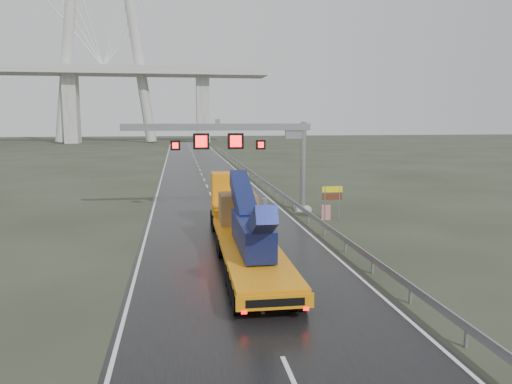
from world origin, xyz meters
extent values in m
plane|color=#282E20|center=(0.00, 0.00, 0.00)|extent=(400.00, 400.00, 0.00)
cube|color=black|center=(0.00, 40.00, 0.01)|extent=(11.00, 200.00, 0.02)
cube|color=#9C9C98|center=(6.90, 18.00, 0.15)|extent=(1.20, 1.20, 0.30)
cylinder|color=gray|center=(6.90, 18.00, 3.60)|extent=(0.48, 0.48, 7.20)
cube|color=gray|center=(0.00, 18.00, 6.80)|extent=(14.80, 0.55, 0.55)
cube|color=gray|center=(6.10, 18.00, 6.30)|extent=(1.40, 0.35, 0.90)
cube|color=gray|center=(0.00, 18.00, 7.25)|extent=(0.35, 0.35, 0.35)
cube|color=black|center=(-1.30, 17.95, 5.70)|extent=(1.25, 0.25, 1.25)
cube|color=#FF0C0C|center=(-1.30, 17.81, 5.70)|extent=(0.90, 0.02, 0.90)
cube|color=black|center=(1.40, 17.95, 5.70)|extent=(1.25, 0.25, 1.25)
cube|color=#FF0C0C|center=(1.40, 17.81, 5.70)|extent=(0.90, 0.02, 0.90)
cube|color=black|center=(-3.30, 17.95, 5.40)|extent=(0.75, 0.25, 0.75)
cube|color=#FF0C0C|center=(-3.30, 17.81, 5.40)|extent=(0.54, 0.02, 0.54)
cube|color=black|center=(3.40, 17.95, 5.40)|extent=(0.75, 0.25, 0.75)
cube|color=#FF0C0C|center=(3.40, 17.81, 5.40)|extent=(0.54, 0.02, 0.54)
cube|color=#9C9C98|center=(-35.00, 140.00, 10.50)|extent=(4.00, 6.00, 21.00)
cube|color=#9C9C98|center=(5.00, 140.00, 10.50)|extent=(4.00, 6.00, 21.00)
cube|color=orange|center=(0.33, 2.90, 1.04)|extent=(2.92, 13.95, 0.35)
cube|color=orange|center=(0.26, -4.21, 0.85)|extent=(2.88, 0.15, 0.55)
cube|color=black|center=(0.26, -4.28, 0.85)|extent=(2.19, 0.04, 0.30)
cube|color=#FF0505|center=(-0.88, -4.26, 0.55)|extent=(0.22, 0.04, 0.12)
cube|color=#FF0505|center=(1.40, -4.29, 0.55)|extent=(0.22, 0.04, 0.12)
cube|color=orange|center=(0.40, 10.26, 1.44)|extent=(2.60, 1.22, 0.50)
cube|color=orange|center=(0.42, 11.85, 1.19)|extent=(2.61, 3.01, 1.19)
cube|color=orange|center=(0.43, 13.64, 2.39)|extent=(2.51, 2.01, 2.59)
cube|color=black|center=(0.44, 14.65, 2.68)|extent=(2.29, 0.07, 1.19)
cube|color=#111F51|center=(0.32, 1.91, 1.99)|extent=(1.45, 5.98, 1.39)
cube|color=#111F51|center=(0.35, 5.39, 3.18)|extent=(1.05, 5.49, 2.54)
cube|color=#111F51|center=(0.29, -0.58, 2.88)|extent=(0.93, 3.95, 2.40)
cylinder|color=gray|center=(0.92, 1.90, 2.88)|extent=(0.30, 0.30, 1.59)
cube|color=olive|center=(0.38, 8.07, 2.11)|extent=(2.21, 2.21, 1.79)
cylinder|color=black|center=(0.29, -1.57, 0.50)|extent=(2.89, 1.02, 0.99)
cylinder|color=black|center=(0.35, 5.39, 0.50)|extent=(2.89, 1.02, 0.99)
cylinder|color=black|center=(0.43, 13.44, 0.55)|extent=(2.70, 1.12, 1.09)
cylinder|color=gray|center=(7.46, 13.59, 1.30)|extent=(0.09, 0.09, 2.61)
cylinder|color=gray|center=(8.54, 13.59, 1.30)|extent=(0.09, 0.09, 2.61)
cube|color=#FFF80D|center=(8.00, 13.59, 2.34)|extent=(1.52, 0.08, 0.43)
cube|color=#572918|center=(8.00, 13.59, 1.79)|extent=(1.52, 0.08, 0.49)
cube|color=red|center=(7.69, 14.00, 0.54)|extent=(0.71, 0.50, 1.09)
camera|label=1|loc=(-3.10, -21.20, 7.44)|focal=35.00mm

